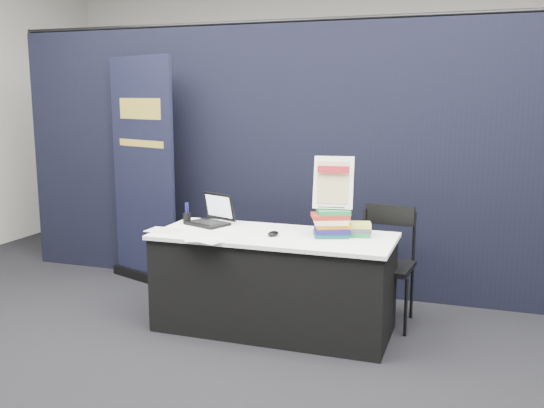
{
  "coord_description": "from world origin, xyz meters",
  "views": [
    {
      "loc": [
        1.43,
        -3.64,
        1.77
      ],
      "look_at": [
        -0.01,
        0.55,
        0.98
      ],
      "focal_mm": 40.0,
      "sensor_mm": 36.0,
      "label": 1
    }
  ],
  "objects": [
    {
      "name": "wall_back",
      "position": [
        0.0,
        4.0,
        1.75
      ],
      "size": [
        8.0,
        0.02,
        3.5
      ],
      "primitive_type": "cube",
      "color": "beige",
      "rests_on": "floor"
    },
    {
      "name": "laptop",
      "position": [
        -0.61,
        0.73,
        0.81
      ],
      "size": [
        0.38,
        0.37,
        0.24
      ],
      "rotation": [
        0.0,
        0.0,
        -0.39
      ],
      "color": "black",
      "rests_on": "display_table"
    },
    {
      "name": "book_stack_tall",
      "position": [
        0.43,
        0.62,
        0.85
      ],
      "size": [
        0.3,
        0.27,
        0.2
      ],
      "rotation": [
        0.0,
        0.0,
        0.35
      ],
      "color": "#165351",
      "rests_on": "display_table"
    },
    {
      "name": "brochure_mid",
      "position": [
        -0.38,
        0.22,
        0.75
      ],
      "size": [
        0.3,
        0.26,
        0.0
      ],
      "primitive_type": "cube",
      "rotation": [
        0.0,
        0.0,
        -0.37
      ],
      "color": "white",
      "rests_on": "display_table"
    },
    {
      "name": "book_stack_short",
      "position": [
        0.59,
        0.7,
        0.8
      ],
      "size": [
        0.25,
        0.21,
        0.1
      ],
      "rotation": [
        0.0,
        0.0,
        0.21
      ],
      "color": "#20793E",
      "rests_on": "display_table"
    },
    {
      "name": "mouse",
      "position": [
        0.02,
        0.5,
        0.77
      ],
      "size": [
        0.09,
        0.13,
        0.04
      ],
      "primitive_type": "ellipsoid",
      "rotation": [
        0.0,
        0.0,
        -0.18
      ],
      "color": "black",
      "rests_on": "display_table"
    },
    {
      "name": "drape_partition",
      "position": [
        0.0,
        1.6,
        1.2
      ],
      "size": [
        6.0,
        0.08,
        2.4
      ],
      "primitive_type": "cube",
      "color": "black",
      "rests_on": "floor"
    },
    {
      "name": "info_sign",
      "position": [
        0.43,
        0.65,
        1.14
      ],
      "size": [
        0.3,
        0.16,
        0.4
      ],
      "rotation": [
        0.0,
        0.0,
        0.13
      ],
      "color": "black",
      "rests_on": "book_stack_tall"
    },
    {
      "name": "display_table",
      "position": [
        0.0,
        0.55,
        0.38
      ],
      "size": [
        1.8,
        0.75,
        0.75
      ],
      "color": "black",
      "rests_on": "floor"
    },
    {
      "name": "floor",
      "position": [
        0.0,
        0.0,
        0.0
      ],
      "size": [
        8.0,
        8.0,
        0.0
      ],
      "primitive_type": "plane",
      "color": "black",
      "rests_on": "ground"
    },
    {
      "name": "brochure_left",
      "position": [
        -0.84,
        0.39,
        0.75
      ],
      "size": [
        0.27,
        0.2,
        0.0
      ],
      "primitive_type": "cube",
      "rotation": [
        0.0,
        0.0,
        -0.03
      ],
      "color": "silver",
      "rests_on": "display_table"
    },
    {
      "name": "pullup_banner",
      "position": [
        -1.57,
        1.32,
        0.95
      ],
      "size": [
        0.88,
        0.41,
        2.14
      ],
      "rotation": [
        0.0,
        0.0,
        -0.36
      ],
      "color": "black",
      "rests_on": "floor"
    },
    {
      "name": "pen_cup",
      "position": [
        -0.8,
        0.7,
        0.79
      ],
      "size": [
        0.07,
        0.07,
        0.08
      ],
      "primitive_type": "cylinder",
      "rotation": [
        0.0,
        0.0,
        0.06
      ],
      "color": "black",
      "rests_on": "display_table"
    },
    {
      "name": "brochure_right",
      "position": [
        -0.41,
        0.24,
        0.75
      ],
      "size": [
        0.34,
        0.28,
        0.0
      ],
      "primitive_type": "cube",
      "rotation": [
        0.0,
        0.0,
        0.31
      ],
      "color": "white",
      "rests_on": "display_table"
    },
    {
      "name": "stacking_chair",
      "position": [
        0.78,
        0.98,
        0.51
      ],
      "size": [
        0.45,
        0.46,
        0.92
      ],
      "rotation": [
        0.0,
        0.0,
        -0.09
      ],
      "color": "black",
      "rests_on": "floor"
    }
  ]
}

